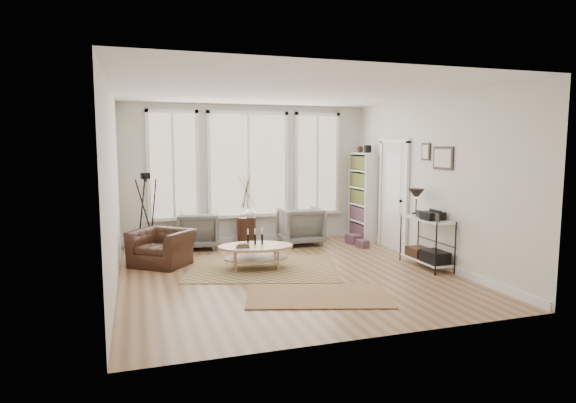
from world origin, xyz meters
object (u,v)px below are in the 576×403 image
object	(u,v)px
accent_chair	(162,248)
bookcase	(363,196)
coffee_table	(255,251)
armchair_right	(300,226)
low_shelf	(426,237)
armchair_left	(199,230)
side_table	(246,208)

from	to	relation	value
accent_chair	bookcase	bearing A→B (deg)	50.86
coffee_table	armchair_right	xyz separation A→B (m)	(1.38, 1.68, 0.08)
low_shelf	armchair_left	bearing A→B (deg)	142.31
accent_chair	armchair_right	bearing A→B (deg)	55.93
accent_chair	coffee_table	bearing A→B (deg)	11.52
armchair_right	armchair_left	bearing A→B (deg)	-5.62
coffee_table	armchair_left	distance (m)	2.05
armchair_right	accent_chair	world-z (taller)	armchair_right
bookcase	armchair_right	bearing A→B (deg)	-177.15
armchair_right	side_table	xyz separation A→B (m)	(-1.08, 0.30, 0.38)
coffee_table	low_shelf	bearing A→B (deg)	-15.38
coffee_table	armchair_right	distance (m)	2.18
low_shelf	armchair_left	size ratio (longest dim) A/B	1.62
bookcase	armchair_right	xyz separation A→B (m)	(-1.47, -0.07, -0.57)
coffee_table	side_table	distance (m)	2.05
low_shelf	armchair_right	distance (m)	2.83
low_shelf	armchair_left	world-z (taller)	low_shelf
armchair_right	side_table	distance (m)	1.19
bookcase	low_shelf	bearing A→B (deg)	-91.28
armchair_left	coffee_table	bearing A→B (deg)	119.79
low_shelf	accent_chair	size ratio (longest dim) A/B	1.39
coffee_table	armchair_left	xyz separation A→B (m)	(-0.69, 1.92, 0.06)
armchair_left	accent_chair	xyz separation A→B (m)	(-0.79, -1.20, -0.06)
low_shelf	side_table	distance (m)	3.72
bookcase	coffee_table	bearing A→B (deg)	-148.41
armchair_right	side_table	size ratio (longest dim) A/B	0.53
bookcase	side_table	distance (m)	2.57
bookcase	low_shelf	world-z (taller)	bookcase
side_table	coffee_table	bearing A→B (deg)	-98.62
armchair_left	side_table	bearing A→B (deg)	-167.00
armchair_right	low_shelf	bearing A→B (deg)	121.08
armchair_left	armchair_right	xyz separation A→B (m)	(2.08, -0.25, 0.02)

